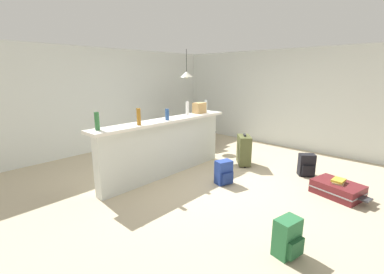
{
  "coord_description": "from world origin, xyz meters",
  "views": [
    {
      "loc": [
        -3.6,
        -3.02,
        1.9
      ],
      "look_at": [
        0.09,
        0.38,
        0.67
      ],
      "focal_mm": 24.4,
      "sensor_mm": 36.0,
      "label": 1
    }
  ],
  "objects_px": {
    "dining_table": "(190,121)",
    "book_stack": "(339,181)",
    "dining_chair_near_partition": "(203,128)",
    "backpack_black": "(307,165)",
    "bottle_white": "(187,108)",
    "backpack_blue": "(224,173)",
    "backpack_green": "(288,238)",
    "pendant_lamp": "(187,74)",
    "bottle_amber": "(139,117)",
    "bottle_clear": "(206,106)",
    "grocery_bag": "(199,108)",
    "bottle_blue": "(167,114)",
    "suitcase_upright_olive": "(244,150)",
    "bottle_green": "(97,121)",
    "suitcase_flat_maroon": "(337,189)"
  },
  "relations": [
    {
      "from": "dining_table",
      "to": "book_stack",
      "type": "xyz_separation_m",
      "value": [
        -0.74,
        -3.9,
        -0.4
      ]
    },
    {
      "from": "dining_chair_near_partition",
      "to": "backpack_black",
      "type": "distance_m",
      "value": 2.75
    },
    {
      "from": "bottle_white",
      "to": "dining_chair_near_partition",
      "type": "distance_m",
      "value": 1.62
    },
    {
      "from": "backpack_blue",
      "to": "backpack_green",
      "type": "relative_size",
      "value": 1.0
    },
    {
      "from": "bottle_white",
      "to": "pendant_lamp",
      "type": "bearing_deg",
      "value": 44.25
    },
    {
      "from": "bottle_amber",
      "to": "dining_chair_near_partition",
      "type": "height_order",
      "value": "bottle_amber"
    },
    {
      "from": "bottle_clear",
      "to": "grocery_bag",
      "type": "xyz_separation_m",
      "value": [
        -0.22,
        -0.01,
        -0.02
      ]
    },
    {
      "from": "bottle_blue",
      "to": "grocery_bag",
      "type": "bearing_deg",
      "value": 7.21
    },
    {
      "from": "bottle_blue",
      "to": "book_stack",
      "type": "relative_size",
      "value": 0.86
    },
    {
      "from": "bottle_white",
      "to": "suitcase_upright_olive",
      "type": "xyz_separation_m",
      "value": [
        0.83,
        -0.85,
        -0.88
      ]
    },
    {
      "from": "grocery_bag",
      "to": "backpack_green",
      "type": "relative_size",
      "value": 0.62
    },
    {
      "from": "bottle_clear",
      "to": "backpack_green",
      "type": "height_order",
      "value": "bottle_clear"
    },
    {
      "from": "bottle_blue",
      "to": "bottle_green",
      "type": "bearing_deg",
      "value": 174.65
    },
    {
      "from": "suitcase_upright_olive",
      "to": "backpack_black",
      "type": "xyz_separation_m",
      "value": [
        0.29,
        -1.2,
        -0.13
      ]
    },
    {
      "from": "grocery_bag",
      "to": "dining_chair_near_partition",
      "type": "bearing_deg",
      "value": 35.74
    },
    {
      "from": "bottle_amber",
      "to": "dining_chair_near_partition",
      "type": "distance_m",
      "value": 2.8
    },
    {
      "from": "bottle_amber",
      "to": "suitcase_upright_olive",
      "type": "distance_m",
      "value": 2.41
    },
    {
      "from": "bottle_white",
      "to": "backpack_black",
      "type": "bearing_deg",
      "value": -61.47
    },
    {
      "from": "bottle_blue",
      "to": "suitcase_flat_maroon",
      "type": "distance_m",
      "value": 3.08
    },
    {
      "from": "bottle_blue",
      "to": "backpack_blue",
      "type": "xyz_separation_m",
      "value": [
        0.41,
        -0.99,
        -0.97
      ]
    },
    {
      "from": "backpack_blue",
      "to": "bottle_amber",
      "type": "bearing_deg",
      "value": 136.48
    },
    {
      "from": "suitcase_flat_maroon",
      "to": "suitcase_upright_olive",
      "type": "relative_size",
      "value": 1.32
    },
    {
      "from": "suitcase_flat_maroon",
      "to": "bottle_green",
      "type": "bearing_deg",
      "value": 132.97
    },
    {
      "from": "bottle_green",
      "to": "book_stack",
      "type": "bearing_deg",
      "value": -47.15
    },
    {
      "from": "pendant_lamp",
      "to": "bottle_clear",
      "type": "bearing_deg",
      "value": -118.29
    },
    {
      "from": "bottle_amber",
      "to": "bottle_blue",
      "type": "xyz_separation_m",
      "value": [
        0.63,
        0.01,
        -0.04
      ]
    },
    {
      "from": "backpack_black",
      "to": "book_stack",
      "type": "bearing_deg",
      "value": -128.38
    },
    {
      "from": "bottle_white",
      "to": "backpack_green",
      "type": "height_order",
      "value": "bottle_white"
    },
    {
      "from": "bottle_blue",
      "to": "suitcase_flat_maroon",
      "type": "height_order",
      "value": "bottle_blue"
    },
    {
      "from": "suitcase_flat_maroon",
      "to": "suitcase_upright_olive",
      "type": "distance_m",
      "value": 1.9
    },
    {
      "from": "grocery_bag",
      "to": "suitcase_flat_maroon",
      "type": "height_order",
      "value": "grocery_bag"
    },
    {
      "from": "dining_table",
      "to": "suitcase_flat_maroon",
      "type": "height_order",
      "value": "dining_table"
    },
    {
      "from": "bottle_amber",
      "to": "backpack_black",
      "type": "bearing_deg",
      "value": -38.54
    },
    {
      "from": "bottle_blue",
      "to": "dining_chair_near_partition",
      "type": "xyz_separation_m",
      "value": [
        1.96,
        0.8,
        -0.66
      ]
    },
    {
      "from": "bottle_white",
      "to": "backpack_green",
      "type": "distance_m",
      "value": 3.18
    },
    {
      "from": "backpack_green",
      "to": "bottle_green",
      "type": "bearing_deg",
      "value": 103.1
    },
    {
      "from": "dining_table",
      "to": "book_stack",
      "type": "distance_m",
      "value": 3.98
    },
    {
      "from": "bottle_clear",
      "to": "backpack_green",
      "type": "xyz_separation_m",
      "value": [
        -1.91,
        -2.74,
        -1.0
      ]
    },
    {
      "from": "bottle_clear",
      "to": "dining_table",
      "type": "xyz_separation_m",
      "value": [
        0.72,
        1.15,
        -0.56
      ]
    },
    {
      "from": "pendant_lamp",
      "to": "backpack_black",
      "type": "relative_size",
      "value": 1.77
    },
    {
      "from": "grocery_bag",
      "to": "dining_chair_near_partition",
      "type": "xyz_separation_m",
      "value": [
        0.93,
        0.67,
        -0.67
      ]
    },
    {
      "from": "dining_chair_near_partition",
      "to": "bottle_amber",
      "type": "bearing_deg",
      "value": -162.69
    },
    {
      "from": "bottle_green",
      "to": "backpack_black",
      "type": "xyz_separation_m",
      "value": [
        3.06,
        -2.05,
        -1.01
      ]
    },
    {
      "from": "bottle_clear",
      "to": "backpack_black",
      "type": "distance_m",
      "value": 2.36
    },
    {
      "from": "pendant_lamp",
      "to": "bottle_blue",
      "type": "bearing_deg",
      "value": -144.95
    },
    {
      "from": "grocery_bag",
      "to": "suitcase_flat_maroon",
      "type": "xyz_separation_m",
      "value": [
        0.22,
        -2.73,
        -1.07
      ]
    },
    {
      "from": "grocery_bag",
      "to": "book_stack",
      "type": "bearing_deg",
      "value": -85.64
    },
    {
      "from": "dining_table",
      "to": "suitcase_upright_olive",
      "type": "relative_size",
      "value": 1.64
    },
    {
      "from": "bottle_blue",
      "to": "suitcase_flat_maroon",
      "type": "bearing_deg",
      "value": -64.3
    },
    {
      "from": "bottle_green",
      "to": "backpack_black",
      "type": "bearing_deg",
      "value": -33.76
    }
  ]
}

